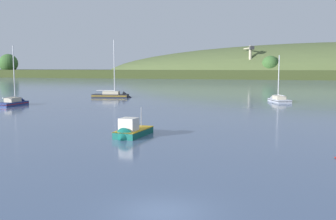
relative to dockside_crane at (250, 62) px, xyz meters
name	(u,v)px	position (x,y,z in m)	size (l,w,h in m)	color
ground	(161,213)	(9.35, -235.79, -10.05)	(1400.00, 1400.00, 0.00)	slate
dockside_crane	(250,62)	(0.00, 0.00, 0.00)	(7.75, 14.09, 20.55)	#4C4C51
sailboat_near_mooring	(115,97)	(-20.59, -169.93, -9.91)	(9.49, 4.51, 14.43)	#232328
sailboat_midwater_white	(278,101)	(15.25, -171.92, -9.87)	(4.81, 7.59, 10.45)	#ADB2BC
sailboat_far_left	(15,104)	(-30.67, -192.12, -9.81)	(2.40, 7.13, 11.74)	navy
fishing_boat_moored	(131,133)	(0.91, -217.11, -9.68)	(2.60, 5.67, 3.48)	#0F564C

